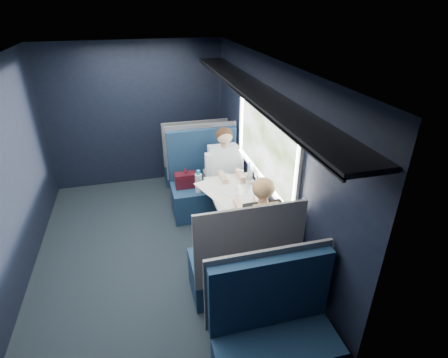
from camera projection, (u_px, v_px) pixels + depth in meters
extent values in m
cube|color=black|center=(154.00, 255.00, 4.34)|extent=(2.80, 4.20, 0.01)
cube|color=black|center=(269.00, 159.00, 4.13)|extent=(0.10, 4.20, 2.30)
cube|color=black|center=(137.00, 115.00, 5.65)|extent=(2.80, 0.10, 2.30)
cube|color=black|center=(165.00, 338.00, 1.96)|extent=(2.80, 0.10, 2.30)
cube|color=silver|center=(131.00, 57.00, 3.25)|extent=(2.80, 4.20, 0.10)
cube|color=beige|center=(266.00, 110.00, 3.83)|extent=(0.03, 1.84, 0.07)
cube|color=beige|center=(262.00, 178.00, 4.23)|extent=(0.03, 1.84, 0.07)
cube|color=beige|center=(297.00, 180.00, 3.27)|extent=(0.03, 0.07, 0.78)
cube|color=beige|center=(241.00, 122.00, 4.79)|extent=(0.03, 0.07, 0.78)
cube|color=black|center=(253.00, 89.00, 3.69)|extent=(0.36, 4.10, 0.04)
cube|color=black|center=(238.00, 92.00, 3.66)|extent=(0.02, 4.10, 0.03)
cube|color=red|center=(267.00, 97.00, 3.77)|extent=(0.01, 0.10, 0.12)
cylinder|color=#54565E|center=(222.00, 222.00, 4.37)|extent=(0.08, 0.08, 0.70)
cube|color=silver|center=(237.00, 194.00, 4.24)|extent=(0.62, 1.00, 0.04)
cube|color=#0D213C|center=(207.00, 199.00, 5.09)|extent=(1.00, 0.50, 0.45)
cube|color=#0D213C|center=(202.00, 154.00, 5.07)|extent=(1.00, 0.10, 0.75)
cube|color=#54565E|center=(201.00, 151.00, 5.11)|extent=(1.04, 0.03, 0.82)
cube|color=#54565E|center=(208.00, 181.00, 4.90)|extent=(0.06, 0.40, 0.20)
cube|color=#410E18|center=(186.00, 180.00, 4.92)|extent=(0.30, 0.16, 0.21)
cylinder|color=#410E18|center=(185.00, 171.00, 4.85)|extent=(0.03, 0.12, 0.03)
cylinder|color=silver|center=(199.00, 183.00, 4.78)|extent=(0.10, 0.10, 0.27)
cylinder|color=#1B7CCE|center=(198.00, 172.00, 4.70)|extent=(0.05, 0.05, 0.06)
cube|color=#0D213C|center=(238.00, 272.00, 3.75)|extent=(1.00, 0.50, 0.45)
cube|color=#0D213C|center=(248.00, 244.00, 3.22)|extent=(1.00, 0.10, 0.75)
cube|color=#54565E|center=(250.00, 246.00, 3.16)|extent=(1.04, 0.03, 0.82)
cube|color=#54565E|center=(237.00, 245.00, 3.64)|extent=(0.06, 0.40, 0.20)
cube|color=#0D213C|center=(194.00, 168.00, 6.03)|extent=(1.00, 0.40, 0.45)
cube|color=#0D213C|center=(195.00, 143.00, 5.57)|extent=(1.00, 0.10, 0.66)
cube|color=#54565E|center=(196.00, 143.00, 5.51)|extent=(1.04, 0.03, 0.72)
cube|color=#0D213C|center=(270.00, 292.00, 2.76)|extent=(1.00, 0.10, 0.66)
cube|color=#54565E|center=(268.00, 285.00, 2.80)|extent=(1.04, 0.03, 0.72)
cube|color=black|center=(226.00, 183.00, 4.88)|extent=(0.36, 0.44, 0.16)
cube|color=black|center=(230.00, 209.00, 4.85)|extent=(0.32, 0.12, 0.45)
cube|color=silver|center=(223.00, 163.00, 4.91)|extent=(0.40, 0.29, 0.53)
cylinder|color=#D8A88C|center=(224.00, 145.00, 4.74)|extent=(0.10, 0.10, 0.06)
sphere|color=#D8A88C|center=(225.00, 136.00, 4.66)|extent=(0.21, 0.21, 0.21)
sphere|color=#382114|center=(224.00, 135.00, 4.67)|extent=(0.22, 0.22, 0.22)
cube|color=silver|center=(209.00, 165.00, 4.82)|extent=(0.09, 0.12, 0.34)
cube|color=silver|center=(239.00, 162.00, 4.92)|extent=(0.09, 0.12, 0.34)
cube|color=black|center=(257.00, 238.00, 3.79)|extent=(0.36, 0.44, 0.16)
cube|color=black|center=(250.00, 248.00, 4.10)|extent=(0.32, 0.12, 0.45)
cube|color=black|center=(263.00, 227.00, 3.53)|extent=(0.40, 0.29, 0.53)
cylinder|color=#D8A88C|center=(263.00, 201.00, 3.44)|extent=(0.10, 0.10, 0.06)
sphere|color=#D8A88C|center=(263.00, 188.00, 3.39)|extent=(0.21, 0.21, 0.21)
sphere|color=tan|center=(264.00, 188.00, 3.37)|extent=(0.22, 0.22, 0.22)
cube|color=black|center=(241.00, 228.00, 3.52)|extent=(0.09, 0.12, 0.34)
cube|color=black|center=(282.00, 222.00, 3.62)|extent=(0.09, 0.12, 0.34)
cube|color=tan|center=(266.00, 220.00, 3.43)|extent=(0.26, 0.07, 0.36)
cube|color=white|center=(227.00, 190.00, 4.28)|extent=(0.74, 0.88, 0.01)
cube|color=silver|center=(247.00, 189.00, 4.29)|extent=(0.35, 0.40, 0.02)
cube|color=silver|center=(256.00, 179.00, 4.25)|extent=(0.11, 0.33, 0.23)
cube|color=black|center=(256.00, 179.00, 4.25)|extent=(0.09, 0.28, 0.19)
cylinder|color=silver|center=(250.00, 172.00, 4.50)|extent=(0.07, 0.07, 0.20)
cylinder|color=#1B7CCE|center=(251.00, 164.00, 4.45)|extent=(0.04, 0.04, 0.04)
cylinder|color=white|center=(241.00, 173.00, 4.60)|extent=(0.07, 0.07, 0.09)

